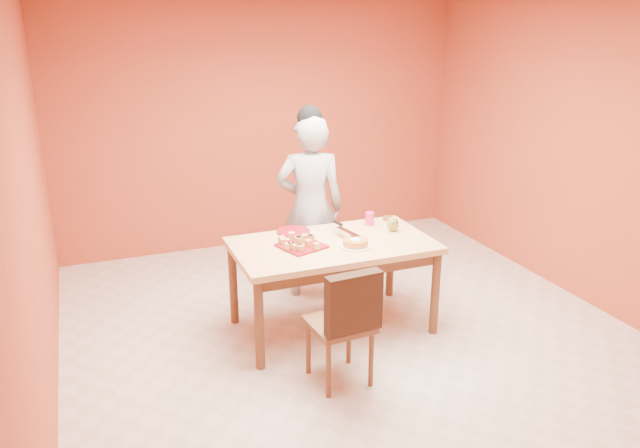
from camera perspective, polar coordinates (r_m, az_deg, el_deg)
name	(u,v)px	position (r m, az deg, el deg)	size (l,w,h in m)	color
floor	(356,339)	(5.15, 3.32, -10.44)	(5.00, 5.00, 0.00)	beige
wall_back	(263,124)	(6.94, -5.21, 9.07)	(4.50, 4.50, 0.00)	#B53F29
wall_left	(29,211)	(4.25, -25.09, 1.05)	(5.00, 5.00, 0.00)	#B53F29
wall_right	(595,154)	(5.94, 23.83, 5.89)	(5.00, 5.00, 0.00)	#B53F29
dining_table	(333,254)	(5.04, 1.17, -2.71)	(1.60, 0.90, 0.76)	#E0AC75
dining_chair	(341,322)	(4.40, 1.91, -8.96)	(0.44, 0.51, 0.90)	brown
pastry_pile	(302,239)	(4.89, -1.70, -1.41)	(0.28, 0.28, 0.09)	#E5A061
person	(310,208)	(5.63, -0.90, 1.50)	(0.61, 0.40, 1.68)	gray
pastry_platter	(302,246)	(4.91, -1.69, -2.02)	(0.31, 0.31, 0.02)	maroon
red_dinner_plate	(293,231)	(5.24, -2.45, -0.68)	(0.28, 0.28, 0.02)	maroon
white_cake_plate	(355,246)	(4.93, 3.26, -2.01)	(0.26, 0.26, 0.01)	silver
sponge_cake	(356,242)	(4.92, 3.27, -1.69)	(0.20, 0.20, 0.05)	gold
cake_server	(348,232)	(5.07, 2.53, -0.70)	(0.05, 0.28, 0.01)	silver
egg_ornament	(393,224)	(5.28, 6.68, -0.02)	(0.10, 0.08, 0.13)	olive
magenta_glass	(370,219)	(5.43, 4.57, 0.50)	(0.08, 0.08, 0.11)	#D8206D
checker_tin	(388,218)	(5.58, 6.25, 0.51)	(0.10, 0.10, 0.03)	#36200E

